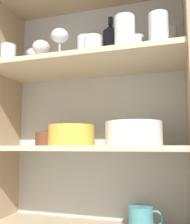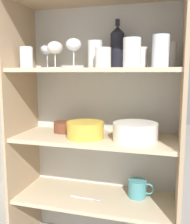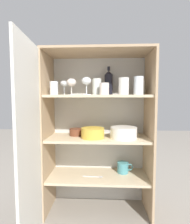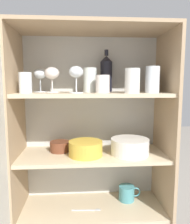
% 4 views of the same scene
% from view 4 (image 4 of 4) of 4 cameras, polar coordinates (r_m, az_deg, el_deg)
% --- Properties ---
extents(cupboard_back_panel, '(0.86, 0.02, 1.33)m').
position_cam_4_polar(cupboard_back_panel, '(1.45, -1.04, -7.79)').
color(cupboard_back_panel, silver).
rests_on(cupboard_back_panel, ground_plane).
extents(cupboard_side_left, '(0.02, 0.37, 1.33)m').
position_cam_4_polar(cupboard_side_left, '(1.32, -19.46, -9.70)').
color(cupboard_side_left, tan).
rests_on(cupboard_side_left, ground_plane).
extents(cupboard_side_right, '(0.02, 0.37, 1.33)m').
position_cam_4_polar(cupboard_side_right, '(1.37, 17.54, -9.01)').
color(cupboard_side_right, tan).
rests_on(cupboard_side_right, ground_plane).
extents(cupboard_top_panel, '(0.86, 0.37, 0.02)m').
position_cam_4_polar(cupboard_top_panel, '(1.25, -0.65, 20.98)').
color(cupboard_top_panel, tan).
rests_on(cupboard_top_panel, cupboard_side_left).
extents(shelf_board_lower, '(0.83, 0.33, 0.02)m').
position_cam_4_polar(shelf_board_lower, '(1.43, -0.58, -23.82)').
color(shelf_board_lower, beige).
extents(shelf_board_middle, '(0.83, 0.33, 0.02)m').
position_cam_4_polar(shelf_board_middle, '(1.29, -0.60, -11.15)').
color(shelf_board_middle, beige).
extents(shelf_board_upper, '(0.83, 0.33, 0.02)m').
position_cam_4_polar(shelf_board_upper, '(1.22, -0.62, 4.63)').
color(shelf_board_upper, beige).
extents(tumbler_glass_0, '(0.07, 0.07, 0.14)m').
position_cam_4_polar(tumbler_glass_0, '(1.22, 14.77, 8.16)').
color(tumbler_glass_0, white).
rests_on(tumbler_glass_0, shelf_board_upper).
extents(tumbler_glass_1, '(0.06, 0.06, 0.12)m').
position_cam_4_polar(tumbler_glass_1, '(1.31, 15.04, 7.57)').
color(tumbler_glass_1, white).
rests_on(tumbler_glass_1, shelf_board_upper).
extents(tumbler_glass_2, '(0.08, 0.08, 0.14)m').
position_cam_4_polar(tumbler_glass_2, '(1.26, -1.32, 8.32)').
color(tumbler_glass_2, white).
rests_on(tumbler_glass_2, shelf_board_upper).
extents(tumbler_glass_3, '(0.06, 0.06, 0.10)m').
position_cam_4_polar(tumbler_glass_3, '(1.26, 9.58, 7.28)').
color(tumbler_glass_3, silver).
rests_on(tumbler_glass_3, shelf_board_upper).
extents(tumbler_glass_4, '(0.08, 0.08, 0.13)m').
position_cam_4_polar(tumbler_glass_4, '(1.14, 9.71, 8.01)').
color(tumbler_glass_4, white).
rests_on(tumbler_glass_4, shelf_board_upper).
extents(tumbler_glass_5, '(0.07, 0.07, 0.11)m').
position_cam_4_polar(tumbler_glass_5, '(1.20, -17.73, 7.28)').
color(tumbler_glass_5, white).
rests_on(tumbler_glass_5, shelf_board_upper).
extents(tumbler_glass_6, '(0.08, 0.08, 0.10)m').
position_cam_4_polar(tumbler_glass_6, '(1.18, 2.00, 7.33)').
color(tumbler_glass_6, silver).
rests_on(tumbler_glass_6, shelf_board_upper).
extents(wine_glass_0, '(0.08, 0.08, 0.14)m').
position_cam_4_polar(wine_glass_0, '(1.25, -11.19, 9.61)').
color(wine_glass_0, silver).
rests_on(wine_glass_0, shelf_board_upper).
extents(wine_glass_1, '(0.07, 0.07, 0.14)m').
position_cam_4_polar(wine_glass_1, '(1.16, -4.94, 9.91)').
color(wine_glass_1, white).
rests_on(wine_glass_1, shelf_board_upper).
extents(wine_glass_2, '(0.08, 0.08, 0.14)m').
position_cam_4_polar(wine_glass_2, '(1.32, -14.15, 9.28)').
color(wine_glass_2, white).
rests_on(wine_glass_2, shelf_board_upper).
extents(wine_bottle, '(0.07, 0.07, 0.25)m').
position_cam_4_polar(wine_bottle, '(1.34, 2.95, 9.98)').
color(wine_bottle, black).
rests_on(wine_bottle, shelf_board_upper).
extents(plate_stack_white, '(0.22, 0.22, 0.09)m').
position_cam_4_polar(plate_stack_white, '(1.27, 9.07, -8.88)').
color(plate_stack_white, white).
rests_on(plate_stack_white, shelf_board_middle).
extents(mixing_bowl_large, '(0.19, 0.19, 0.08)m').
position_cam_4_polar(mixing_bowl_large, '(1.23, -2.45, -9.34)').
color(mixing_bowl_large, gold).
rests_on(mixing_bowl_large, shelf_board_middle).
extents(serving_bowl_small, '(0.12, 0.12, 0.06)m').
position_cam_4_polar(serving_bowl_small, '(1.33, -9.14, -8.74)').
color(serving_bowl_small, brown).
rests_on(serving_bowl_small, shelf_board_middle).
extents(coffee_mug_primary, '(0.14, 0.10, 0.09)m').
position_cam_4_polar(coffee_mug_primary, '(1.48, 8.34, -20.21)').
color(coffee_mug_primary, teal).
rests_on(coffee_mug_primary, shelf_board_lower).
extents(serving_spoon, '(0.17, 0.03, 0.01)m').
position_cam_4_polar(serving_spoon, '(1.38, -1.58, -24.25)').
color(serving_spoon, silver).
rests_on(serving_spoon, shelf_board_lower).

